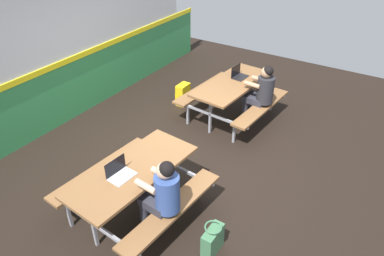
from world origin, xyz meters
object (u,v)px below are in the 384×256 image
(laptop_silver, at_px, (120,173))
(backpack_dark, at_px, (183,94))
(student_further, at_px, (261,91))
(picnic_table_left, at_px, (134,180))
(laptop_dark, at_px, (239,75))
(picnic_table_right, at_px, (232,91))
(tote_bag_bright, at_px, (213,240))
(student_nearer, at_px, (162,193))

(laptop_silver, height_order, backpack_dark, laptop_silver)
(student_further, distance_m, backpack_dark, 1.71)
(picnic_table_left, xyz_separation_m, backpack_dark, (2.87, 1.17, -0.36))
(student_further, bearing_deg, laptop_dark, 66.95)
(picnic_table_right, bearing_deg, picnic_table_left, -178.23)
(student_further, xyz_separation_m, tote_bag_bright, (-2.98, -0.72, -0.51))
(picnic_table_left, height_order, laptop_dark, laptop_dark)
(laptop_silver, distance_m, backpack_dark, 3.29)
(picnic_table_left, xyz_separation_m, laptop_silver, (-0.17, 0.05, 0.21))
(picnic_table_left, height_order, student_further, student_further)
(laptop_dark, bearing_deg, student_further, -113.05)
(picnic_table_right, xyz_separation_m, laptop_silver, (-3.10, -0.04, 0.21))
(student_further, height_order, laptop_dark, student_further)
(laptop_silver, bearing_deg, student_further, -9.44)
(laptop_dark, height_order, tote_bag_bright, laptop_dark)
(student_further, xyz_separation_m, backpack_dark, (-0.10, 1.64, -0.49))
(picnic_table_right, distance_m, laptop_dark, 0.35)
(picnic_table_left, bearing_deg, backpack_dark, 22.18)
(student_further, bearing_deg, laptop_silver, 170.56)
(backpack_dark, bearing_deg, student_nearer, -150.03)
(picnic_table_left, relative_size, picnic_table_right, 1.00)
(student_further, xyz_separation_m, laptop_dark, (0.25, 0.58, 0.08))
(student_nearer, xyz_separation_m, laptop_silver, (-0.06, 0.60, 0.08))
(picnic_table_right, xyz_separation_m, student_further, (0.04, -0.56, 0.13))
(picnic_table_left, bearing_deg, laptop_dark, 1.89)
(backpack_dark, height_order, tote_bag_bright, backpack_dark)
(picnic_table_left, height_order, tote_bag_bright, picnic_table_left)
(picnic_table_left, height_order, backpack_dark, picnic_table_left)
(picnic_table_left, distance_m, laptop_dark, 3.22)
(picnic_table_left, bearing_deg, laptop_silver, 163.66)
(picnic_table_left, height_order, student_nearer, student_nearer)
(student_further, bearing_deg, picnic_table_left, 170.98)
(picnic_table_right, bearing_deg, laptop_dark, 3.11)
(picnic_table_right, relative_size, student_nearer, 1.51)
(student_nearer, bearing_deg, picnic_table_left, 78.34)
(picnic_table_right, height_order, student_further, student_further)
(laptop_silver, relative_size, laptop_dark, 1.00)
(student_nearer, relative_size, backpack_dark, 2.74)
(picnic_table_right, distance_m, backpack_dark, 1.14)
(picnic_table_left, relative_size, backpack_dark, 4.15)
(student_further, bearing_deg, student_nearer, -178.54)
(picnic_table_right, xyz_separation_m, laptop_dark, (0.28, 0.02, 0.21))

